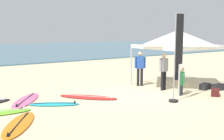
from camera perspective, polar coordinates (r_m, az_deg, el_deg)
ground_plane at (r=12.02m, az=4.45°, el=-5.09°), size 80.00×80.00×0.00m
canopy_tent at (r=14.01m, az=13.26°, el=6.44°), size 3.32×3.32×2.75m
surfboard_pink at (r=11.45m, az=-17.18°, el=-5.91°), size 1.99×2.43×0.19m
surfboard_red at (r=11.51m, az=-4.87°, el=-5.51°), size 2.10×2.32×0.19m
surfboard_cyan at (r=10.61m, az=-11.64°, el=-6.80°), size 1.83×1.40×0.19m
surfboard_orange at (r=8.67m, az=-18.45°, el=-10.44°), size 1.84×2.42×0.19m
person_grey at (r=12.99m, az=10.50°, el=0.21°), size 0.55×0.27×1.71m
person_black at (r=15.96m, az=13.14°, el=1.56°), size 0.52×0.33×1.71m
person_blue at (r=13.86m, az=5.74°, el=0.79°), size 0.49×0.37×1.71m
person_green at (r=12.25m, az=13.99°, el=-1.93°), size 0.47×0.39×1.20m
banner_flag at (r=10.91m, az=13.06°, el=1.78°), size 0.60×0.36×3.40m
gear_bag_near_tent at (r=13.84m, az=20.93°, el=-3.27°), size 0.65×0.42×0.28m
gear_bag_by_pole at (r=13.76m, az=18.45°, el=-3.21°), size 0.66×0.45×0.28m
gear_bag_on_sand at (r=12.62m, az=20.29°, el=-4.29°), size 0.68×0.61×0.28m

